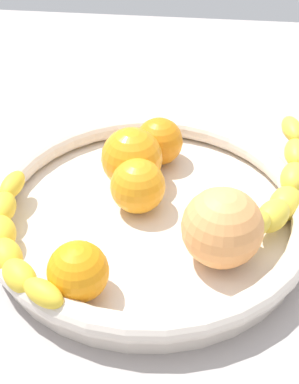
# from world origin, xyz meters

# --- Properties ---
(kitchen_counter) EXTENTS (1.20, 1.20, 0.03)m
(kitchen_counter) POSITION_xyz_m (0.00, 0.00, 0.01)
(kitchen_counter) COLOR #A29A98
(kitchen_counter) RESTS_ON ground
(fruit_bowl) EXTENTS (0.34, 0.34, 0.04)m
(fruit_bowl) POSITION_xyz_m (0.00, 0.00, 0.05)
(fruit_bowl) COLOR silver
(fruit_bowl) RESTS_ON kitchen_counter
(banana_draped_left) EXTENTS (0.11, 0.18, 0.03)m
(banana_draped_left) POSITION_xyz_m (0.12, 0.08, 0.07)
(banana_draped_left) COLOR yellow
(banana_draped_left) RESTS_ON fruit_bowl
(banana_draped_right) EXTENTS (0.12, 0.23, 0.05)m
(banana_draped_right) POSITION_xyz_m (-0.13, -0.02, 0.08)
(banana_draped_right) COLOR yellow
(banana_draped_right) RESTS_ON fruit_bowl
(orange_front) EXTENTS (0.06, 0.06, 0.06)m
(orange_front) POSITION_xyz_m (0.01, -0.01, 0.08)
(orange_front) COLOR orange
(orange_front) RESTS_ON fruit_bowl
(orange_mid_left) EXTENTS (0.05, 0.05, 0.05)m
(orange_mid_left) POSITION_xyz_m (0.05, 0.11, 0.07)
(orange_mid_left) COLOR orange
(orange_mid_left) RESTS_ON fruit_bowl
(orange_mid_right) EXTENTS (0.06, 0.06, 0.06)m
(orange_mid_right) POSITION_xyz_m (-0.00, -0.10, 0.07)
(orange_mid_right) COLOR orange
(orange_mid_right) RESTS_ON fruit_bowl
(orange_rear) EXTENTS (0.07, 0.07, 0.07)m
(orange_rear) POSITION_xyz_m (0.03, -0.05, 0.08)
(orange_rear) COLOR orange
(orange_rear) RESTS_ON fruit_bowl
(peach_blush) EXTENTS (0.08, 0.08, 0.08)m
(peach_blush) POSITION_xyz_m (-0.07, 0.05, 0.09)
(peach_blush) COLOR #F3A05A
(peach_blush) RESTS_ON fruit_bowl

